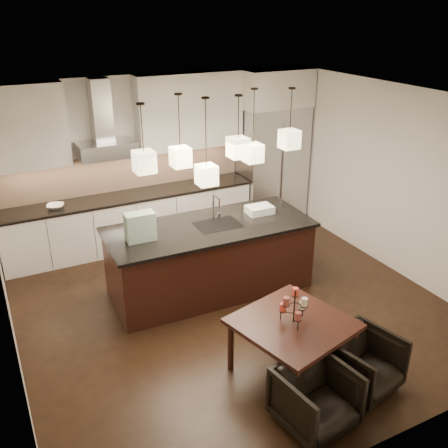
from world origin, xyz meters
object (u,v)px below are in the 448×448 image
refrigerator (272,165)px  armchair_left (316,398)px  island_body (210,260)px  dining_table (292,347)px  armchair_right (364,363)px

refrigerator → armchair_left: (-2.35, -4.64, -0.75)m
refrigerator → island_body: size_ratio=0.77×
island_body → dining_table: island_body is taller
armchair_right → island_body: bearing=89.6°
island_body → armchair_right: size_ratio=3.96×
armchair_left → refrigerator: bearing=55.3°
dining_table → armchair_left: dining_table is taller
refrigerator → armchair_left: refrigerator is taller
refrigerator → armchair_left: 5.26m
island_body → refrigerator: bearing=42.6°
island_body → armchair_left: (-0.17, -2.76, -0.17)m
refrigerator → armchair_left: bearing=-116.8°
armchair_left → armchair_right: armchair_left is taller
refrigerator → armchair_right: bearing=-109.5°
island_body → armchair_right: island_body is taller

